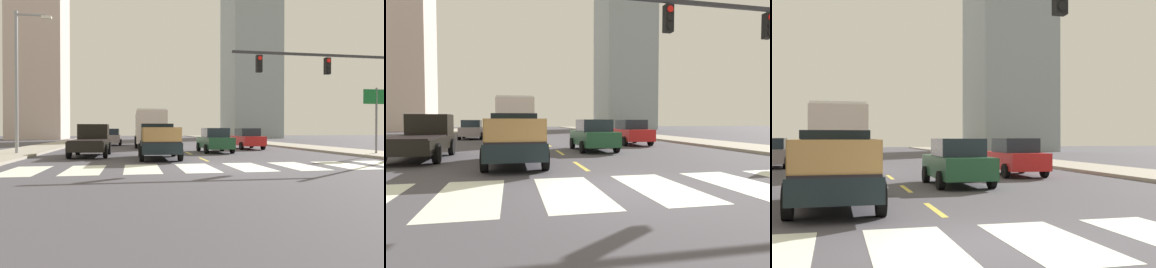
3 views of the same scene
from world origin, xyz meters
TOP-DOWN VIEW (x-y plane):
  - ground_plane at (0.00, 0.00)m, footprint 160.00×160.00m
  - sidewalk_right at (11.36, 18.00)m, footprint 3.63×110.00m
  - sidewalk_left at (-11.36, 18.00)m, footprint 3.63×110.00m
  - crosswalk_stripe_0 at (-7.92, 0.00)m, footprint 1.44×3.54m
  - crosswalk_stripe_1 at (-5.65, 0.00)m, footprint 1.44×3.54m
  - crosswalk_stripe_2 at (-3.39, 0.00)m, footprint 1.44×3.54m
  - crosswalk_stripe_3 at (-1.13, 0.00)m, footprint 1.44×3.54m
  - crosswalk_stripe_4 at (1.13, 0.00)m, footprint 1.44×3.54m
  - crosswalk_stripe_5 at (3.39, 0.00)m, footprint 1.44×3.54m
  - crosswalk_stripe_6 at (5.65, 0.00)m, footprint 1.44×3.54m
  - lane_dash_0 at (0.00, 4.00)m, footprint 0.16×2.40m
  - lane_dash_1 at (0.00, 9.00)m, footprint 0.16×2.40m
  - lane_dash_2 at (0.00, 14.00)m, footprint 0.16×2.40m
  - lane_dash_3 at (0.00, 19.00)m, footprint 0.16×2.40m
  - lane_dash_4 at (0.00, 24.00)m, footprint 0.16×2.40m
  - lane_dash_5 at (0.00, 29.00)m, footprint 0.16×2.40m
  - lane_dash_6 at (0.00, 34.00)m, footprint 0.16×2.40m
  - lane_dash_7 at (0.00, 39.00)m, footprint 0.16×2.40m
  - pickup_stakebed at (-2.35, 5.30)m, footprint 2.18×5.20m
  - pickup_dark at (-6.27, 7.84)m, footprint 2.18×5.20m
  - city_bus at (-2.21, 19.07)m, footprint 2.72×10.80m
  - sedan_near_right at (5.64, 13.44)m, footprint 2.02×4.40m
  - sedan_mid at (-5.94, 22.61)m, footprint 2.02×4.40m
  - sedan_far at (1.97, 9.65)m, footprint 2.02×4.40m
  - traffic_signal_gantry at (7.18, 2.03)m, footprint 9.24×0.27m
  - direction_sign_green at (11.10, 4.95)m, footprint 1.70×0.12m
  - streetlight_left at (-10.75, 8.92)m, footprint 2.20×0.28m
  - tower_tall_centre at (-19.50, 48.50)m, footprint 8.63×8.54m
  - block_mid_left at (19.50, 52.16)m, footprint 9.62×10.55m

SIDE VIEW (x-z plane):
  - ground_plane at x=0.00m, z-range 0.00..0.00m
  - lane_dash_0 at x=0.00m, z-range 0.00..0.01m
  - lane_dash_1 at x=0.00m, z-range 0.00..0.01m
  - lane_dash_2 at x=0.00m, z-range 0.00..0.01m
  - lane_dash_3 at x=0.00m, z-range 0.00..0.01m
  - lane_dash_4 at x=0.00m, z-range 0.00..0.01m
  - lane_dash_5 at x=0.00m, z-range 0.00..0.01m
  - lane_dash_6 at x=0.00m, z-range 0.00..0.01m
  - lane_dash_7 at x=0.00m, z-range 0.00..0.01m
  - crosswalk_stripe_0 at x=-7.92m, z-range 0.00..0.01m
  - crosswalk_stripe_1 at x=-5.65m, z-range 0.00..0.01m
  - crosswalk_stripe_2 at x=-3.39m, z-range 0.00..0.01m
  - crosswalk_stripe_3 at x=-1.13m, z-range 0.00..0.01m
  - crosswalk_stripe_4 at x=1.13m, z-range 0.00..0.01m
  - crosswalk_stripe_5 at x=3.39m, z-range 0.00..0.01m
  - crosswalk_stripe_6 at x=5.65m, z-range 0.00..0.01m
  - sidewalk_right at x=11.36m, z-range 0.00..0.15m
  - sidewalk_left at x=-11.36m, z-range 0.00..0.15m
  - sedan_near_right at x=5.64m, z-range 0.00..1.72m
  - sedan_mid at x=-5.94m, z-range 0.00..1.72m
  - sedan_far at x=1.97m, z-range 0.00..1.72m
  - pickup_dark at x=-6.27m, z-range -0.06..1.90m
  - pickup_stakebed at x=-2.35m, z-range -0.04..1.92m
  - city_bus at x=-2.21m, z-range 0.29..3.61m
  - direction_sign_green at x=11.10m, z-range 0.93..5.13m
  - traffic_signal_gantry at x=7.18m, z-range 1.21..7.21m
  - streetlight_left at x=-10.75m, z-range 0.47..9.47m
  - block_mid_left at x=19.50m, z-range 0.00..33.96m
  - tower_tall_centre at x=-19.50m, z-range 0.00..41.71m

